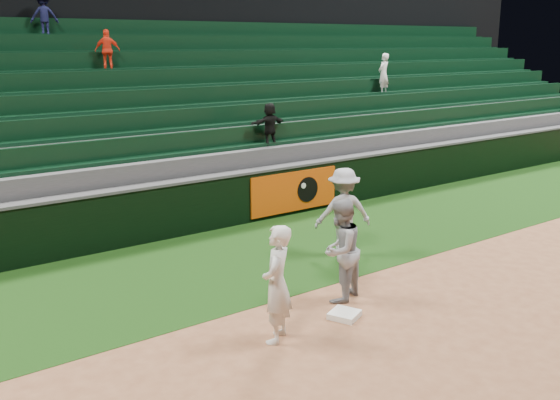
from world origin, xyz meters
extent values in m
plane|color=brown|center=(0.00, 0.00, 0.00)|extent=(70.00, 70.00, 0.00)
cube|color=black|center=(0.00, 3.00, 0.00)|extent=(36.00, 4.20, 0.01)
cube|color=white|center=(-0.02, -0.24, 0.05)|extent=(0.56, 0.56, 0.10)
imported|color=silver|center=(-1.33, -0.23, 0.87)|extent=(0.76, 0.72, 1.74)
imported|color=#909299|center=(0.38, 0.35, 0.87)|extent=(1.03, 0.92, 1.74)
imported|color=#A0A1AD|center=(1.97, 2.04, 0.90)|extent=(1.32, 1.08, 1.78)
cube|color=black|center=(0.00, 5.20, 0.60)|extent=(36.00, 0.35, 1.20)
cube|color=#D84C0A|center=(3.00, 5.01, 0.60)|extent=(2.60, 0.05, 1.00)
cylinder|color=black|center=(3.40, 4.98, 0.60)|extent=(0.64, 0.02, 0.64)
cylinder|color=white|center=(3.25, 4.96, 0.72)|extent=(0.14, 0.02, 0.14)
cube|color=#424244|center=(0.00, 5.20, 1.22)|extent=(36.00, 0.40, 0.06)
cube|color=#3E3E40|center=(0.00, 5.92, 0.82)|extent=(36.00, 0.85, 1.65)
cube|color=black|center=(0.00, 6.18, 1.90)|extent=(36.00, 0.14, 0.50)
cube|color=black|center=(0.00, 6.01, 1.69)|extent=(36.00, 0.45, 0.08)
cube|color=#3E3E40|center=(0.00, 6.78, 1.05)|extent=(36.00, 0.85, 2.10)
cube|color=black|center=(0.00, 7.03, 2.35)|extent=(36.00, 0.14, 0.50)
cube|color=black|center=(0.00, 6.86, 2.14)|extent=(36.00, 0.45, 0.08)
cube|color=#3E3E40|center=(0.00, 7.62, 1.27)|extent=(36.00, 0.85, 2.55)
cube|color=black|center=(0.00, 7.88, 2.80)|extent=(36.00, 0.14, 0.50)
cube|color=black|center=(0.00, 7.71, 2.59)|extent=(36.00, 0.45, 0.08)
cube|color=#3E3E40|center=(0.00, 8.47, 1.50)|extent=(36.00, 0.85, 3.00)
cube|color=black|center=(0.00, 8.73, 3.25)|extent=(36.00, 0.14, 0.50)
cube|color=black|center=(0.00, 8.56, 3.04)|extent=(36.00, 0.45, 0.08)
cube|color=#3E3E40|center=(0.00, 9.32, 1.73)|extent=(36.00, 0.85, 3.45)
cube|color=black|center=(0.00, 9.58, 3.70)|extent=(36.00, 0.14, 0.50)
cube|color=black|center=(0.00, 9.41, 3.49)|extent=(36.00, 0.45, 0.08)
cube|color=#3E3E40|center=(0.00, 10.18, 1.95)|extent=(36.00, 0.85, 3.90)
cube|color=black|center=(0.00, 10.43, 4.15)|extent=(36.00, 0.14, 0.50)
cube|color=black|center=(0.00, 10.26, 3.94)|extent=(36.00, 0.45, 0.08)
cube|color=#3E3E40|center=(0.00, 11.02, 2.17)|extent=(36.00, 0.85, 4.35)
cube|color=black|center=(0.00, 11.28, 4.60)|extent=(36.00, 0.14, 0.50)
cube|color=black|center=(0.00, 11.11, 4.39)|extent=(36.00, 0.45, 0.08)
imported|color=red|center=(0.07, 9.28, 3.99)|extent=(0.69, 0.45, 1.09)
imported|color=black|center=(2.87, 5.88, 2.19)|extent=(1.02, 0.37, 1.09)
imported|color=white|center=(8.57, 7.58, 3.20)|extent=(0.55, 0.44, 1.31)
imported|color=black|center=(-0.99, 10.98, 4.91)|extent=(0.80, 0.57, 1.11)
camera|label=1|loc=(-6.19, -6.96, 4.22)|focal=40.00mm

